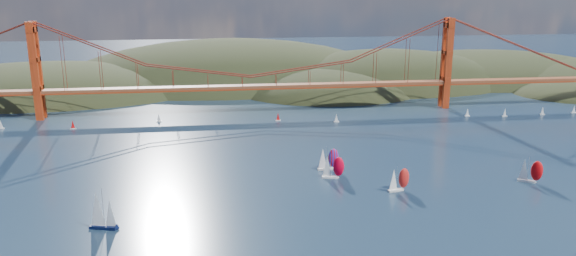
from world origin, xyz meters
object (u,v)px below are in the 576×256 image
at_px(racer_2, 530,170).
at_px(racer_rwb, 328,159).
at_px(racer_1, 398,179).
at_px(sloop_navy, 101,211).
at_px(racer_0, 333,167).

xyz_separation_m(racer_2, racer_rwb, (-76.24, 24.71, -0.00)).
height_order(racer_1, racer_2, racer_2).
distance_m(sloop_navy, racer_1, 107.02).
relative_size(racer_0, racer_1, 1.03).
bearing_deg(racer_0, racer_rwb, 101.93).
xyz_separation_m(racer_1, racer_rwb, (-21.80, 27.30, 0.18)).
bearing_deg(racer_1, sloop_navy, 177.36).
relative_size(sloop_navy, racer_2, 1.35).
distance_m(sloop_navy, racer_2, 161.16).
bearing_deg(racer_rwb, racer_2, -20.21).
bearing_deg(sloop_navy, racer_0, 38.71).
relative_size(sloop_navy, racer_rwb, 1.35).
height_order(racer_0, racer_1, racer_0).
height_order(sloop_navy, racer_rwb, sloop_navy).
bearing_deg(racer_1, racer_0, 128.98).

